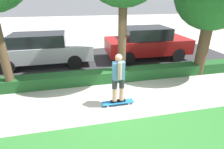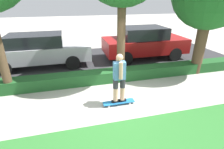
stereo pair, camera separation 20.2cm
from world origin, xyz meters
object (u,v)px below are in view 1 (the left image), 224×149
(skateboard, at_px, (118,102))
(parked_car_middle, at_px, (147,42))
(skater_person, at_px, (118,78))
(parked_car_front, at_px, (42,49))

(skateboard, height_order, parked_car_middle, parked_car_middle)
(skateboard, distance_m, skater_person, 0.87)
(skateboard, xyz_separation_m, skater_person, (0.00, 0.00, 0.87))
(skateboard, bearing_deg, skater_person, 0.00)
(skateboard, relative_size, skater_person, 0.64)
(skateboard, height_order, skater_person, skater_person)
(parked_car_front, bearing_deg, parked_car_middle, 0.07)
(skateboard, distance_m, parked_car_middle, 5.11)
(skater_person, distance_m, parked_car_front, 5.09)
(skater_person, relative_size, parked_car_middle, 0.35)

